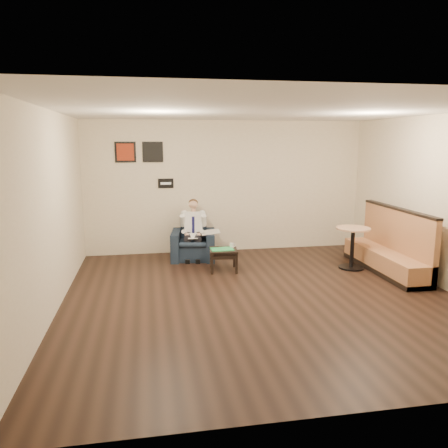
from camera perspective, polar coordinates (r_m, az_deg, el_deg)
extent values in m
plane|color=black|center=(6.86, 4.93, -9.45)|extent=(6.00, 6.00, 0.00)
cube|color=beige|center=(9.42, 0.35, 4.87)|extent=(6.00, 0.02, 2.80)
cube|color=beige|center=(3.76, 17.15, -4.58)|extent=(6.00, 0.02, 2.80)
cube|color=beige|center=(6.42, -21.68, 1.35)|extent=(0.02, 6.00, 2.80)
cube|color=beige|center=(7.85, 26.80, 2.53)|extent=(0.02, 6.00, 2.80)
cube|color=white|center=(6.46, 5.34, 14.57)|extent=(6.00, 6.00, 0.02)
cube|color=black|center=(9.25, -7.61, 5.29)|extent=(0.32, 0.02, 0.20)
cube|color=maroon|center=(9.21, -12.75, 9.15)|extent=(0.42, 0.03, 0.42)
cube|color=black|center=(9.20, -9.29, 9.27)|extent=(0.42, 0.03, 0.42)
cube|color=black|center=(8.90, -4.03, -1.90)|extent=(0.98, 0.98, 0.84)
cube|color=white|center=(8.68, -4.09, -1.57)|extent=(0.21, 0.29, 0.01)
cube|color=silver|center=(8.77, -1.77, -1.05)|extent=(0.41, 0.49, 0.01)
cube|color=black|center=(8.11, -0.07, -4.70)|extent=(0.55, 0.55, 0.41)
cube|color=#26BF5C|center=(8.04, -0.26, -3.29)|extent=(0.42, 0.30, 0.01)
cylinder|color=white|center=(8.17, 1.03, -2.80)|extent=(0.08, 0.08, 0.09)
cube|color=black|center=(8.20, 0.18, -3.02)|extent=(0.14, 0.10, 0.01)
cube|color=#A66940|center=(8.51, 20.45, -2.05)|extent=(0.54, 2.27, 1.16)
cylinder|color=tan|center=(8.55, 16.40, -3.03)|extent=(0.63, 0.63, 0.79)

